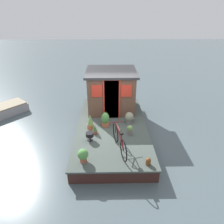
{
  "coord_description": "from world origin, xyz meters",
  "views": [
    {
      "loc": [
        -7.11,
        0.14,
        4.77
      ],
      "look_at": [
        -0.2,
        0.0,
        1.22
      ],
      "focal_mm": 32.32,
      "sensor_mm": 36.0,
      "label": 1
    }
  ],
  "objects_px": {
    "potted_plant_fern": "(130,130)",
    "potted_plant_geranium": "(129,118)",
    "houseboat_cabin": "(111,90)",
    "potted_plant_basil": "(95,130)",
    "potted_plant_lavender": "(105,120)",
    "potted_plant_thyme": "(83,155)",
    "bicycle": "(119,140)",
    "potted_plant_rosemary": "(90,122)",
    "charcoal_grill": "(90,135)",
    "mooring_bollard": "(148,161)"
  },
  "relations": [
    {
      "from": "potted_plant_geranium",
      "to": "potted_plant_thyme",
      "type": "bearing_deg",
      "value": 145.07
    },
    {
      "from": "charcoal_grill",
      "to": "bicycle",
      "type": "bearing_deg",
      "value": -119.26
    },
    {
      "from": "potted_plant_fern",
      "to": "potted_plant_basil",
      "type": "distance_m",
      "value": 1.31
    },
    {
      "from": "potted_plant_fern",
      "to": "potted_plant_thyme",
      "type": "height_order",
      "value": "potted_plant_thyme"
    },
    {
      "from": "houseboat_cabin",
      "to": "potted_plant_geranium",
      "type": "height_order",
      "value": "houseboat_cabin"
    },
    {
      "from": "potted_plant_lavender",
      "to": "potted_plant_thyme",
      "type": "xyz_separation_m",
      "value": [
        -2.13,
        0.67,
        -0.05
      ]
    },
    {
      "from": "houseboat_cabin",
      "to": "potted_plant_basil",
      "type": "relative_size",
      "value": 5.92
    },
    {
      "from": "potted_plant_geranium",
      "to": "potted_plant_thyme",
      "type": "height_order",
      "value": "potted_plant_geranium"
    },
    {
      "from": "potted_plant_lavender",
      "to": "mooring_bollard",
      "type": "distance_m",
      "value": 2.67
    },
    {
      "from": "bicycle",
      "to": "potted_plant_geranium",
      "type": "bearing_deg",
      "value": -15.82
    },
    {
      "from": "houseboat_cabin",
      "to": "mooring_bollard",
      "type": "relative_size",
      "value": 9.14
    },
    {
      "from": "potted_plant_lavender",
      "to": "houseboat_cabin",
      "type": "bearing_deg",
      "value": -9.13
    },
    {
      "from": "potted_plant_thyme",
      "to": "potted_plant_geranium",
      "type": "bearing_deg",
      "value": -34.93
    },
    {
      "from": "houseboat_cabin",
      "to": "potted_plant_fern",
      "type": "bearing_deg",
      "value": -163.84
    },
    {
      "from": "charcoal_grill",
      "to": "potted_plant_rosemary",
      "type": "bearing_deg",
      "value": 2.5
    },
    {
      "from": "potted_plant_fern",
      "to": "potted_plant_geranium",
      "type": "height_order",
      "value": "potted_plant_geranium"
    },
    {
      "from": "potted_plant_thyme",
      "to": "houseboat_cabin",
      "type": "bearing_deg",
      "value": -13.86
    },
    {
      "from": "charcoal_grill",
      "to": "mooring_bollard",
      "type": "relative_size",
      "value": 1.29
    },
    {
      "from": "potted_plant_geranium",
      "to": "potted_plant_basil",
      "type": "bearing_deg",
      "value": 120.76
    },
    {
      "from": "bicycle",
      "to": "potted_plant_basil",
      "type": "xyz_separation_m",
      "value": [
        0.98,
        0.86,
        -0.21
      ]
    },
    {
      "from": "mooring_bollard",
      "to": "potted_plant_basil",
      "type": "bearing_deg",
      "value": 44.7
    },
    {
      "from": "potted_plant_fern",
      "to": "potted_plant_geranium",
      "type": "xyz_separation_m",
      "value": [
        0.87,
        -0.06,
        0.04
      ]
    },
    {
      "from": "potted_plant_fern",
      "to": "potted_plant_rosemary",
      "type": "distance_m",
      "value": 1.58
    },
    {
      "from": "potted_plant_geranium",
      "to": "potted_plant_thyme",
      "type": "xyz_separation_m",
      "value": [
        -2.37,
        1.65,
        0.01
      ]
    },
    {
      "from": "houseboat_cabin",
      "to": "potted_plant_basil",
      "type": "height_order",
      "value": "houseboat_cabin"
    },
    {
      "from": "houseboat_cabin",
      "to": "potted_plant_lavender",
      "type": "bearing_deg",
      "value": 170.87
    },
    {
      "from": "houseboat_cabin",
      "to": "potted_plant_geranium",
      "type": "distance_m",
      "value": 1.72
    },
    {
      "from": "houseboat_cabin",
      "to": "potted_plant_lavender",
      "type": "distance_m",
      "value": 1.78
    },
    {
      "from": "potted_plant_geranium",
      "to": "potted_plant_rosemary",
      "type": "bearing_deg",
      "value": 105.3
    },
    {
      "from": "potted_plant_fern",
      "to": "potted_plant_basil",
      "type": "xyz_separation_m",
      "value": [
        0.05,
        1.31,
        -0.02
      ]
    },
    {
      "from": "potted_plant_lavender",
      "to": "charcoal_grill",
      "type": "height_order",
      "value": "potted_plant_lavender"
    },
    {
      "from": "houseboat_cabin",
      "to": "bicycle",
      "type": "height_order",
      "value": "houseboat_cabin"
    },
    {
      "from": "mooring_bollard",
      "to": "houseboat_cabin",
      "type": "bearing_deg",
      "value": 15.01
    },
    {
      "from": "potted_plant_basil",
      "to": "potted_plant_lavender",
      "type": "xyz_separation_m",
      "value": [
        0.58,
        -0.39,
        0.12
      ]
    },
    {
      "from": "potted_plant_basil",
      "to": "potted_plant_thyme",
      "type": "xyz_separation_m",
      "value": [
        -1.55,
        0.28,
        0.07
      ]
    },
    {
      "from": "potted_plant_basil",
      "to": "mooring_bollard",
      "type": "xyz_separation_m",
      "value": [
        -1.73,
        -1.71,
        -0.05
      ]
    },
    {
      "from": "potted_plant_rosemary",
      "to": "potted_plant_fern",
      "type": "bearing_deg",
      "value": -106.27
    },
    {
      "from": "bicycle",
      "to": "potted_plant_lavender",
      "type": "height_order",
      "value": "bicycle"
    },
    {
      "from": "houseboat_cabin",
      "to": "potted_plant_rosemary",
      "type": "bearing_deg",
      "value": 155.2
    },
    {
      "from": "charcoal_grill",
      "to": "mooring_bollard",
      "type": "xyz_separation_m",
      "value": [
        -1.32,
        -1.88,
        -0.1
      ]
    },
    {
      "from": "potted_plant_thyme",
      "to": "potted_plant_rosemary",
      "type": "relative_size",
      "value": 0.71
    },
    {
      "from": "bicycle",
      "to": "mooring_bollard",
      "type": "bearing_deg",
      "value": -131.4
    },
    {
      "from": "potted_plant_geranium",
      "to": "potted_plant_basil",
      "type": "height_order",
      "value": "potted_plant_geranium"
    },
    {
      "from": "bicycle",
      "to": "potted_plant_lavender",
      "type": "distance_m",
      "value": 1.63
    },
    {
      "from": "bicycle",
      "to": "charcoal_grill",
      "type": "height_order",
      "value": "bicycle"
    },
    {
      "from": "potted_plant_geranium",
      "to": "charcoal_grill",
      "type": "bearing_deg",
      "value": 128.5
    },
    {
      "from": "potted_plant_fern",
      "to": "charcoal_grill",
      "type": "relative_size",
      "value": 1.21
    },
    {
      "from": "bicycle",
      "to": "potted_plant_thyme",
      "type": "height_order",
      "value": "bicycle"
    },
    {
      "from": "potted_plant_fern",
      "to": "potted_plant_basil",
      "type": "relative_size",
      "value": 1.02
    },
    {
      "from": "bicycle",
      "to": "mooring_bollard",
      "type": "xyz_separation_m",
      "value": [
        -0.75,
        -0.85,
        -0.27
      ]
    }
  ]
}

